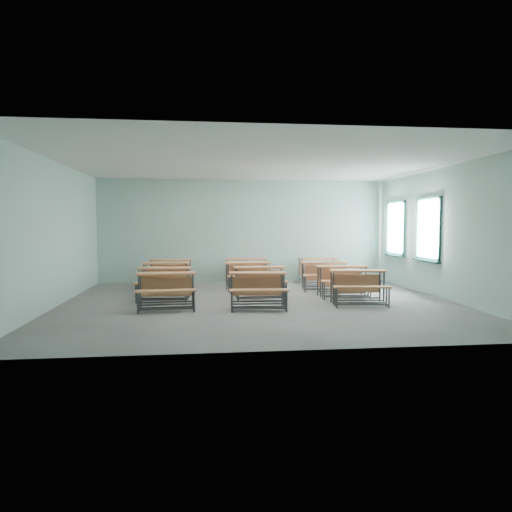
% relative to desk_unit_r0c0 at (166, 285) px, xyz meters
% --- Properties ---
extents(room, '(9.04, 8.04, 3.24)m').
position_rel_desk_unit_r0c0_xyz_m(room, '(2.14, 0.55, 1.08)').
color(room, slate).
rests_on(room, ground).
extents(desk_unit_r0c0, '(1.28, 0.90, 0.77)m').
position_rel_desk_unit_r0c0_xyz_m(desk_unit_r0c0, '(0.00, 0.00, 0.00)').
color(desk_unit_r0c0, '#B26840').
rests_on(desk_unit_r0c0, ground).
extents(desk_unit_r0c1, '(1.27, 0.88, 0.77)m').
position_rel_desk_unit_r0c0_xyz_m(desk_unit_r0c1, '(1.95, -0.13, 0.00)').
color(desk_unit_r0c1, '#B26840').
rests_on(desk_unit_r0c1, ground).
extents(desk_unit_r0c2, '(1.32, 0.96, 0.77)m').
position_rel_desk_unit_r0c0_xyz_m(desk_unit_r0c2, '(4.27, 0.08, 0.00)').
color(desk_unit_r0c2, '#B26840').
rests_on(desk_unit_r0c2, ground).
extents(desk_unit_r1c0, '(1.28, 0.90, 0.77)m').
position_rel_desk_unit_r0c0_xyz_m(desk_unit_r1c0, '(-0.16, 1.20, 0.00)').
color(desk_unit_r1c0, '#B26840').
rests_on(desk_unit_r1c0, ground).
extents(desk_unit_r1c1, '(1.25, 0.85, 0.77)m').
position_rel_desk_unit_r0c0_xyz_m(desk_unit_r1c1, '(2.16, 1.17, 0.00)').
color(desk_unit_r1c1, '#B26840').
rests_on(desk_unit_r1c1, ground).
extents(desk_unit_r1c2, '(1.27, 0.88, 0.77)m').
position_rel_desk_unit_r0c0_xyz_m(desk_unit_r1c2, '(4.23, 1.15, 0.00)').
color(desk_unit_r1c2, '#B26840').
rests_on(desk_unit_r1c2, ground).
extents(desk_unit_r2c0, '(1.26, 0.86, 0.77)m').
position_rel_desk_unit_r0c0_xyz_m(desk_unit_r2c0, '(-0.23, 2.60, 0.00)').
color(desk_unit_r2c0, '#B26840').
rests_on(desk_unit_r2c0, ground).
extents(desk_unit_r2c1, '(1.30, 0.93, 0.77)m').
position_rel_desk_unit_r0c0_xyz_m(desk_unit_r2c1, '(2.01, 2.49, 0.00)').
color(desk_unit_r2c1, '#B26840').
rests_on(desk_unit_r2c1, ground).
extents(desk_unit_r2c2, '(1.31, 0.95, 0.77)m').
position_rel_desk_unit_r0c0_xyz_m(desk_unit_r2c2, '(4.09, 2.35, 0.00)').
color(desk_unit_r2c2, '#B26840').
rests_on(desk_unit_r2c2, ground).
extents(desk_unit_r3c0, '(1.26, 0.87, 0.77)m').
position_rel_desk_unit_r0c0_xyz_m(desk_unit_r3c0, '(-0.17, 3.73, 0.00)').
color(desk_unit_r3c0, '#B26840').
rests_on(desk_unit_r3c0, ground).
extents(desk_unit_r3c1, '(1.26, 0.87, 0.77)m').
position_rel_desk_unit_r0c0_xyz_m(desk_unit_r3c1, '(2.07, 3.80, 0.00)').
color(desk_unit_r3c1, '#B26840').
rests_on(desk_unit_r3c1, ground).
extents(desk_unit_r3c2, '(1.27, 0.88, 0.77)m').
position_rel_desk_unit_r0c0_xyz_m(desk_unit_r3c2, '(4.33, 3.80, 0.00)').
color(desk_unit_r3c2, '#B26840').
rests_on(desk_unit_r3c2, ground).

